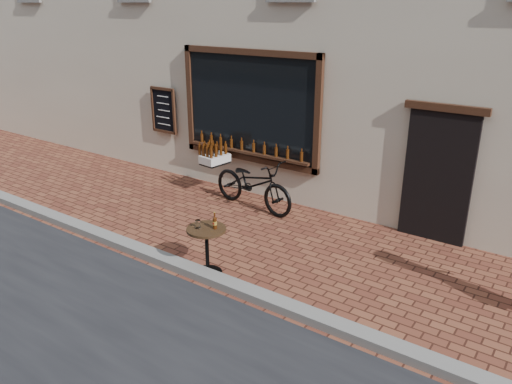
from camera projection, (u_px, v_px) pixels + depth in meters
The scene contains 4 objects.
ground at pixel (216, 293), 6.95m from camera, with size 90.00×90.00×0.00m, color #5D2B1E.
kerb at pixel (225, 283), 7.08m from camera, with size 90.00×0.25×0.12m, color slate.
cargo_bicycle at pixel (252, 183), 9.69m from camera, with size 2.35×0.92×1.09m.
bistro_table at pixel (207, 241), 7.27m from camera, with size 0.58×0.58×1.00m.
Camera 1 is at (3.90, -4.59, 3.78)m, focal length 35.00 mm.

